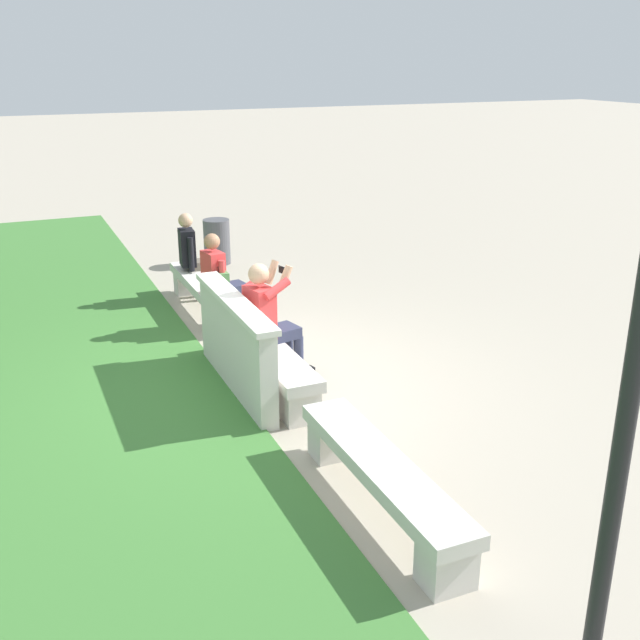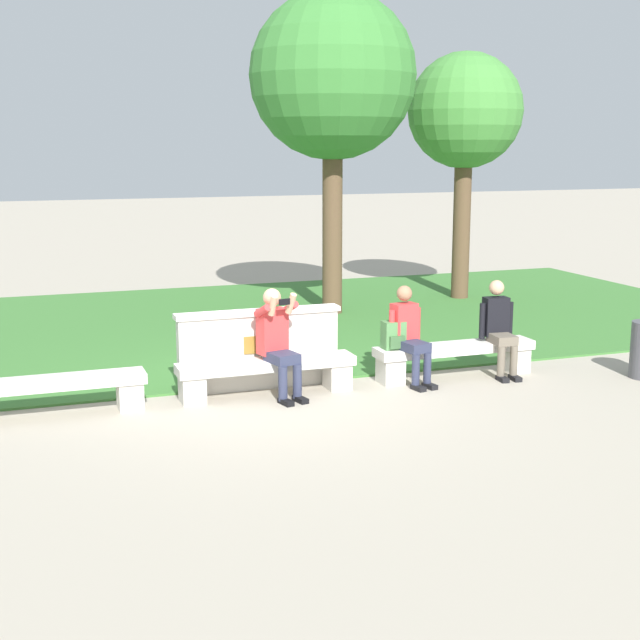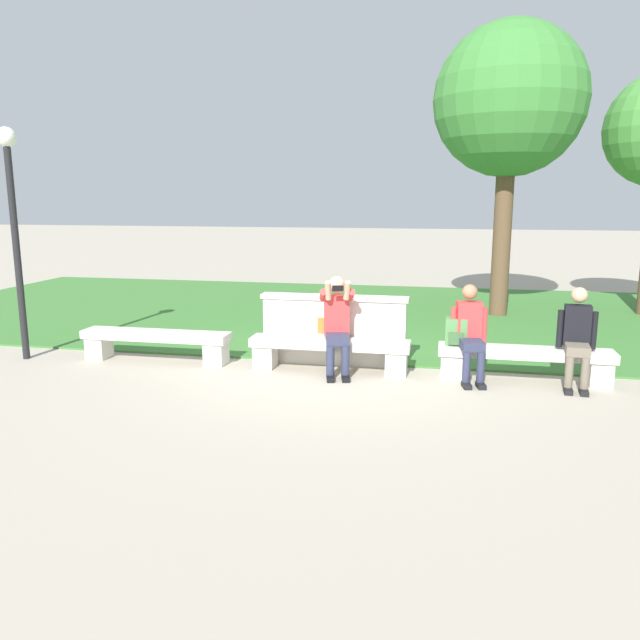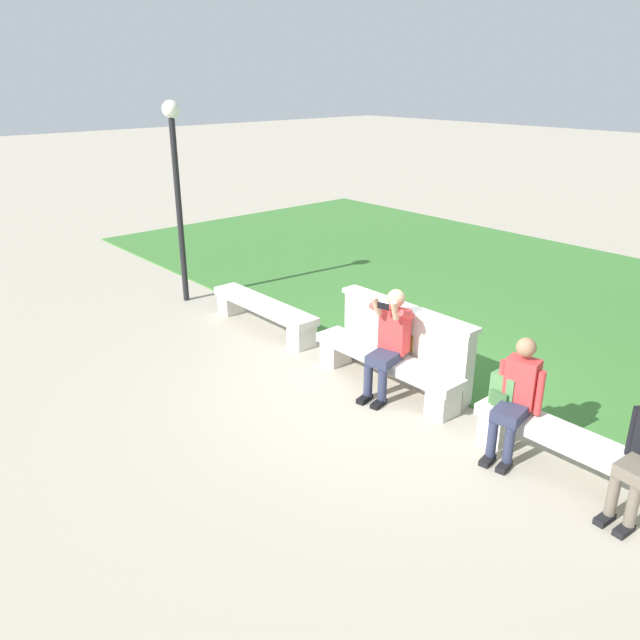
# 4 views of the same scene
# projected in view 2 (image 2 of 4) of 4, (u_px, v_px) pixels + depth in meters

# --- Properties ---
(ground_plane) EXTENTS (80.00, 80.00, 0.00)m
(ground_plane) POSITION_uv_depth(u_px,v_px,m) (267.00, 395.00, 10.95)
(ground_plane) COLOR #A89E8C
(grass_strip) EXTENTS (19.38, 8.00, 0.03)m
(grass_strip) POSITION_uv_depth(u_px,v_px,m) (194.00, 326.00, 14.99)
(grass_strip) COLOR #3D7533
(grass_strip) RESTS_ON ground
(bench_main) EXTENTS (2.21, 0.40, 0.45)m
(bench_main) POSITION_uv_depth(u_px,v_px,m) (47.00, 391.00, 10.03)
(bench_main) COLOR beige
(bench_main) RESTS_ON ground
(bench_near) EXTENTS (2.21, 0.40, 0.45)m
(bench_near) POSITION_uv_depth(u_px,v_px,m) (267.00, 371.00, 10.89)
(bench_near) COLOR beige
(bench_near) RESTS_ON ground
(bench_mid) EXTENTS (2.21, 0.40, 0.45)m
(bench_mid) POSITION_uv_depth(u_px,v_px,m) (455.00, 354.00, 11.74)
(bench_mid) COLOR beige
(bench_mid) RESTS_ON ground
(backrest_wall_with_plaque) EXTENTS (2.10, 0.24, 1.01)m
(backrest_wall_with_plaque) POSITION_uv_depth(u_px,v_px,m) (259.00, 348.00, 11.16)
(backrest_wall_with_plaque) COLOR beige
(backrest_wall_with_plaque) RESTS_ON ground
(person_photographer) EXTENTS (0.53, 0.77, 1.32)m
(person_photographer) POSITION_uv_depth(u_px,v_px,m) (277.00, 337.00, 10.77)
(person_photographer) COLOR black
(person_photographer) RESTS_ON ground
(person_distant) EXTENTS (0.47, 0.71, 1.26)m
(person_distant) POSITION_uv_depth(u_px,v_px,m) (409.00, 332.00, 11.38)
(person_distant) COLOR black
(person_distant) RESTS_ON ground
(person_companion) EXTENTS (0.48, 0.69, 1.26)m
(person_companion) POSITION_uv_depth(u_px,v_px,m) (499.00, 325.00, 11.81)
(person_companion) COLOR black
(person_companion) RESTS_ON ground
(backpack) EXTENTS (0.28, 0.24, 0.43)m
(backpack) POSITION_uv_depth(u_px,v_px,m) (394.00, 335.00, 11.40)
(backpack) COLOR #4C7F47
(backpack) RESTS_ON bench_mid
(tree_behind_wall) EXTENTS (2.20, 2.20, 4.76)m
(tree_behind_wall) POSITION_uv_depth(u_px,v_px,m) (465.00, 114.00, 17.00)
(tree_behind_wall) COLOR brown
(tree_behind_wall) RESTS_ON ground
(tree_left_background) EXTENTS (2.89, 2.89, 5.63)m
(tree_left_background) POSITION_uv_depth(u_px,v_px,m) (333.00, 78.00, 15.32)
(tree_left_background) COLOR brown
(tree_left_background) RESTS_ON ground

